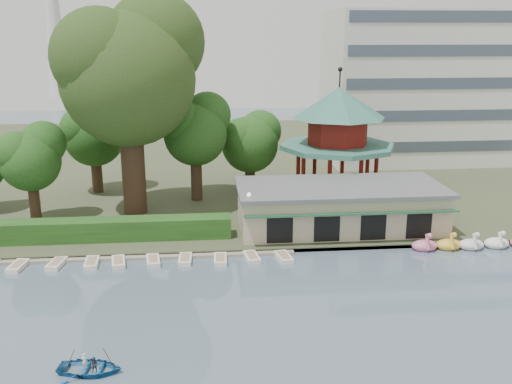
{
  "coord_description": "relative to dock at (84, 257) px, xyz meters",
  "views": [
    {
      "loc": [
        -2.18,
        -26.57,
        17.6
      ],
      "look_at": [
        2.0,
        18.0,
        5.0
      ],
      "focal_mm": 40.0,
      "sensor_mm": 36.0,
      "label": 1
    }
  ],
  "objects": [
    {
      "name": "ground_plane",
      "position": [
        12.0,
        -17.2,
        -0.12
      ],
      "size": [
        220.0,
        220.0,
        0.0
      ],
      "primitive_type": "plane",
      "color": "slate",
      "rests_on": "ground"
    },
    {
      "name": "shore",
      "position": [
        12.0,
        34.8,
        0.08
      ],
      "size": [
        220.0,
        70.0,
        0.4
      ],
      "primitive_type": "cube",
      "color": "#424930",
      "rests_on": "ground"
    },
    {
      "name": "embankment",
      "position": [
        12.0,
        0.1,
        0.03
      ],
      "size": [
        220.0,
        0.6,
        0.3
      ],
      "primitive_type": "cube",
      "color": "gray",
      "rests_on": "ground"
    },
    {
      "name": "dock",
      "position": [
        0.0,
        0.0,
        0.0
      ],
      "size": [
        34.0,
        1.6,
        0.24
      ],
      "primitive_type": "cube",
      "color": "gray",
      "rests_on": "ground"
    },
    {
      "name": "boathouse",
      "position": [
        22.0,
        4.77,
        2.25
      ],
      "size": [
        18.6,
        9.39,
        3.9
      ],
      "color": "#C0AD90",
      "rests_on": "shore"
    },
    {
      "name": "pavilion",
      "position": [
        24.0,
        14.8,
        7.36
      ],
      "size": [
        12.4,
        12.4,
        13.5
      ],
      "color": "#C0AD90",
      "rests_on": "shore"
    },
    {
      "name": "office_building",
      "position": [
        44.67,
        31.8,
        9.61
      ],
      "size": [
        38.0,
        18.0,
        20.0
      ],
      "color": "silver",
      "rests_on": "shore"
    },
    {
      "name": "hedge",
      "position": [
        -3.0,
        3.3,
        1.18
      ],
      "size": [
        30.0,
        2.0,
        1.8
      ],
      "primitive_type": "cube",
      "color": "#25521B",
      "rests_on": "shore"
    },
    {
      "name": "lamp_post",
      "position": [
        13.5,
        1.8,
        3.22
      ],
      "size": [
        0.36,
        0.36,
        4.28
      ],
      "color": "black",
      "rests_on": "shore"
    },
    {
      "name": "big_tree",
      "position": [
        3.17,
        11.0,
        14.32
      ],
      "size": [
        13.81,
        12.87,
        21.02
      ],
      "color": "#3A281C",
      "rests_on": "shore"
    },
    {
      "name": "small_trees",
      "position": [
        -0.47,
        14.68,
        6.39
      ],
      "size": [
        39.89,
        16.17,
        11.28
      ],
      "color": "#3A281C",
      "rests_on": "shore"
    },
    {
      "name": "moored_rowboats",
      "position": [
        0.56,
        -1.38,
        0.06
      ],
      "size": [
        32.18,
        2.76,
        0.36
      ],
      "color": "white",
      "rests_on": "ground"
    },
    {
      "name": "rowboat_with_passengers",
      "position": [
        3.47,
        -16.27,
        0.38
      ],
      "size": [
        5.27,
        4.11,
        2.01
      ],
      "color": "#195A94",
      "rests_on": "ground"
    }
  ]
}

